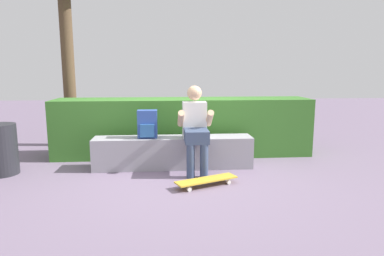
# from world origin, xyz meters

# --- Properties ---
(ground_plane) EXTENTS (24.00, 24.00, 0.00)m
(ground_plane) POSITION_xyz_m (0.00, 0.00, 0.00)
(ground_plane) COLOR slate
(bench_main) EXTENTS (2.31, 0.41, 0.46)m
(bench_main) POSITION_xyz_m (0.00, 0.33, 0.23)
(bench_main) COLOR #94929A
(bench_main) RESTS_ON ground
(person_skater) EXTENTS (0.49, 0.62, 1.21)m
(person_skater) POSITION_xyz_m (0.31, 0.12, 0.65)
(person_skater) COLOR white
(person_skater) RESTS_ON ground
(skateboard_near_person) EXTENTS (0.81, 0.50, 0.09)m
(skateboard_near_person) POSITION_xyz_m (0.39, -0.53, 0.07)
(skateboard_near_person) COLOR gold
(skateboard_near_person) RESTS_ON ground
(backpack_on_bench) EXTENTS (0.28, 0.23, 0.40)m
(backpack_on_bench) POSITION_xyz_m (-0.37, 0.32, 0.65)
(backpack_on_bench) COLOR #2D4C99
(backpack_on_bench) RESTS_ON bench_main
(hedge_row) EXTENTS (4.24, 0.74, 0.95)m
(hedge_row) POSITION_xyz_m (0.19, 1.11, 0.48)
(hedge_row) COLOR #387129
(hedge_row) RESTS_ON ground
(trash_bin) EXTENTS (0.45, 0.45, 0.70)m
(trash_bin) POSITION_xyz_m (-2.37, 0.18, 0.35)
(trash_bin) COLOR #232328
(trash_bin) RESTS_ON ground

